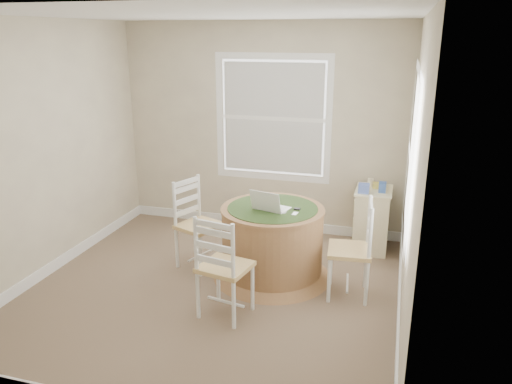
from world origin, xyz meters
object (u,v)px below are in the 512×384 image
(chair_left, at_px, (199,225))
(corner_chest, at_px, (372,219))
(round_table, at_px, (272,239))
(laptop, at_px, (270,207))
(chair_near, at_px, (225,266))
(chair_right, at_px, (349,250))

(chair_left, height_order, corner_chest, chair_left)
(round_table, relative_size, laptop, 3.15)
(round_table, bearing_deg, chair_near, -98.60)
(round_table, distance_m, chair_right, 0.83)
(round_table, bearing_deg, laptop, -94.43)
(chair_near, bearing_deg, round_table, -93.11)
(round_table, relative_size, chair_near, 1.30)
(round_table, xyz_separation_m, laptop, (-0.01, -0.05, 0.37))
(chair_near, distance_m, corner_chest, 2.19)
(chair_left, bearing_deg, laptop, -73.23)
(chair_left, relative_size, chair_right, 1.00)
(round_table, bearing_deg, corner_chest, 52.21)
(round_table, height_order, chair_left, chair_left)
(laptop, bearing_deg, chair_near, 90.46)
(laptop, distance_m, corner_chest, 1.48)
(corner_chest, bearing_deg, round_table, -133.47)
(chair_right, relative_size, corner_chest, 1.30)
(round_table, bearing_deg, chair_right, -7.28)
(round_table, relative_size, corner_chest, 1.69)
(round_table, height_order, corner_chest, round_table)
(chair_right, height_order, laptop, laptop)
(laptop, bearing_deg, round_table, -85.10)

